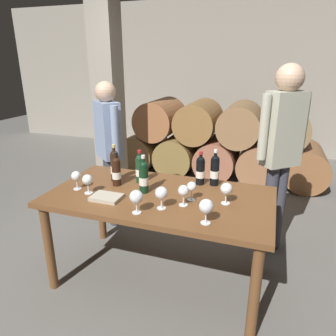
% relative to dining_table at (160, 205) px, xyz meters
% --- Properties ---
extents(ground_plane, '(14.00, 14.00, 0.00)m').
position_rel_dining_table_xyz_m(ground_plane, '(0.00, 0.00, -0.67)').
color(ground_plane, '#66635E').
extents(cellar_back_wall, '(10.00, 0.24, 2.80)m').
position_rel_dining_table_xyz_m(cellar_back_wall, '(0.00, 4.20, 0.73)').
color(cellar_back_wall, gray).
rests_on(cellar_back_wall, ground_plane).
extents(barrel_stack, '(3.12, 0.90, 1.15)m').
position_rel_dining_table_xyz_m(barrel_stack, '(0.00, 2.60, -0.13)').
color(barrel_stack, olive).
rests_on(barrel_stack, ground_plane).
extents(stone_pillar, '(0.32, 0.32, 2.60)m').
position_rel_dining_table_xyz_m(stone_pillar, '(-1.30, 1.60, 0.63)').
color(stone_pillar, gray).
rests_on(stone_pillar, ground_plane).
extents(dining_table, '(1.70, 0.90, 0.76)m').
position_rel_dining_table_xyz_m(dining_table, '(0.00, 0.00, 0.00)').
color(dining_table, brown).
rests_on(dining_table, ground_plane).
extents(wine_bottle_0, '(0.07, 0.07, 0.28)m').
position_rel_dining_table_xyz_m(wine_bottle_0, '(-0.24, 0.19, 0.21)').
color(wine_bottle_0, '#19381E').
rests_on(wine_bottle_0, dining_table).
extents(wine_bottle_1, '(0.07, 0.07, 0.32)m').
position_rel_dining_table_xyz_m(wine_bottle_1, '(-0.46, 0.15, 0.23)').
color(wine_bottle_1, black).
rests_on(wine_bottle_1, dining_table).
extents(wine_bottle_2, '(0.07, 0.07, 0.30)m').
position_rel_dining_table_xyz_m(wine_bottle_2, '(0.36, 0.33, 0.22)').
color(wine_bottle_2, black).
rests_on(wine_bottle_2, dining_table).
extents(wine_bottle_3, '(0.07, 0.07, 0.28)m').
position_rel_dining_table_xyz_m(wine_bottle_3, '(-0.40, 0.07, 0.21)').
color(wine_bottle_3, black).
rests_on(wine_bottle_3, dining_table).
extents(wine_bottle_4, '(0.07, 0.07, 0.30)m').
position_rel_dining_table_xyz_m(wine_bottle_4, '(-0.13, 0.01, 0.22)').
color(wine_bottle_4, black).
rests_on(wine_bottle_4, dining_table).
extents(wine_bottle_5, '(0.07, 0.07, 0.28)m').
position_rel_dining_table_xyz_m(wine_bottle_5, '(0.24, 0.31, 0.21)').
color(wine_bottle_5, black).
rests_on(wine_bottle_5, dining_table).
extents(wine_glass_0, '(0.09, 0.09, 0.16)m').
position_rel_dining_table_xyz_m(wine_glass_0, '(0.50, 0.01, 0.20)').
color(wine_glass_0, white).
rests_on(wine_glass_0, dining_table).
extents(wine_glass_1, '(0.08, 0.08, 0.15)m').
position_rel_dining_table_xyz_m(wine_glass_1, '(-0.53, -0.15, 0.20)').
color(wine_glass_1, white).
rests_on(wine_glass_1, dining_table).
extents(wine_glass_2, '(0.07, 0.07, 0.14)m').
position_rel_dining_table_xyz_m(wine_glass_2, '(0.26, -0.02, 0.19)').
color(wine_glass_2, white).
rests_on(wine_glass_2, dining_table).
extents(wine_glass_3, '(0.09, 0.09, 0.16)m').
position_rel_dining_table_xyz_m(wine_glass_3, '(0.09, -0.21, 0.20)').
color(wine_glass_3, white).
rests_on(wine_glass_3, dining_table).
extents(wine_glass_4, '(0.09, 0.09, 0.16)m').
position_rel_dining_table_xyz_m(wine_glass_4, '(-0.04, -0.33, 0.21)').
color(wine_glass_4, white).
rests_on(wine_glass_4, dining_table).
extents(wine_glass_5, '(0.08, 0.08, 0.15)m').
position_rel_dining_table_xyz_m(wine_glass_5, '(-0.66, -0.11, 0.20)').
color(wine_glass_5, white).
rests_on(wine_glass_5, dining_table).
extents(wine_glass_6, '(0.09, 0.09, 0.16)m').
position_rel_dining_table_xyz_m(wine_glass_6, '(0.43, -0.32, 0.21)').
color(wine_glass_6, white).
rests_on(wine_glass_6, dining_table).
extents(wine_glass_7, '(0.08, 0.08, 0.15)m').
position_rel_dining_table_xyz_m(wine_glass_7, '(0.22, -0.12, 0.20)').
color(wine_glass_7, white).
rests_on(wine_glass_7, dining_table).
extents(tasting_notebook, '(0.22, 0.16, 0.03)m').
position_rel_dining_table_xyz_m(tasting_notebook, '(-0.34, -0.20, 0.11)').
color(tasting_notebook, '#B2A893').
rests_on(tasting_notebook, dining_table).
extents(sommelier_presenting, '(0.39, 0.35, 1.72)m').
position_rel_dining_table_xyz_m(sommelier_presenting, '(0.85, 0.75, 0.37)').
color(sommelier_presenting, '#383842').
rests_on(sommelier_presenting, ground_plane).
extents(taster_seated_left, '(0.39, 0.35, 1.54)m').
position_rel_dining_table_xyz_m(taster_seated_left, '(-0.83, 0.72, 0.25)').
color(taster_seated_left, '#383842').
rests_on(taster_seated_left, ground_plane).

